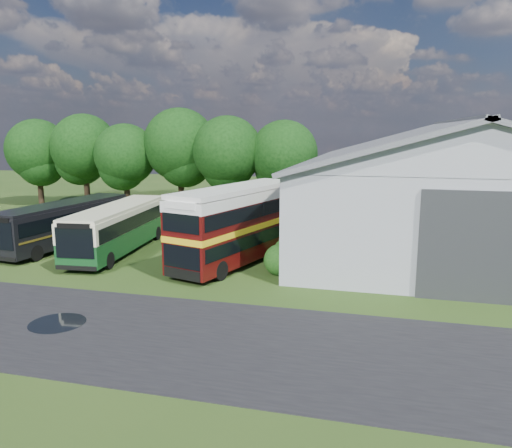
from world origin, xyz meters
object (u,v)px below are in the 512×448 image
(bus_green_single, at_px, (118,228))
(bus_maroon_double, at_px, (238,225))
(bus_dark_single, at_px, (65,223))
(storage_shed, at_px, (451,182))

(bus_green_single, distance_m, bus_maroon_double, 7.99)
(bus_maroon_double, distance_m, bus_dark_single, 12.25)
(bus_green_single, distance_m, bus_dark_single, 4.28)
(storage_shed, distance_m, bus_dark_single, 25.57)
(bus_green_single, xyz_separation_m, bus_maroon_double, (7.95, -0.42, 0.64))
(storage_shed, distance_m, bus_green_single, 21.76)
(storage_shed, xyz_separation_m, bus_dark_single, (-24.40, -7.18, -2.62))
(storage_shed, height_order, bus_dark_single, storage_shed)
(bus_dark_single, bearing_deg, bus_green_single, -1.51)
(bus_maroon_double, bearing_deg, bus_dark_single, -168.31)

